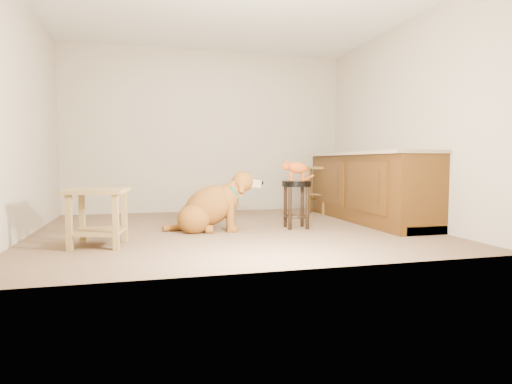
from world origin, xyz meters
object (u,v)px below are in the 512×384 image
object	(u,v)px
wood_stool	(324,189)
side_table	(98,208)
golden_retriever	(210,207)
padded_stool	(296,194)
tabby_kitten	(296,168)

from	to	relation	value
wood_stool	side_table	bearing A→B (deg)	-148.40
wood_stool	golden_retriever	size ratio (longest dim) A/B	0.63
golden_retriever	padded_stool	bearing A→B (deg)	7.01
golden_retriever	side_table	bearing A→B (deg)	-143.06
wood_stool	padded_stool	bearing A→B (deg)	-125.08
padded_stool	tabby_kitten	distance (m)	0.32
wood_stool	tabby_kitten	size ratio (longest dim) A/B	1.64
padded_stool	wood_stool	world-z (taller)	wood_stool
padded_stool	tabby_kitten	bearing A→B (deg)	170.34
padded_stool	golden_retriever	xyz separation A→B (m)	(-1.05, 0.04, -0.13)
tabby_kitten	wood_stool	bearing A→B (deg)	58.55
golden_retriever	wood_stool	bearing A→B (deg)	42.75
wood_stool	golden_retriever	world-z (taller)	wood_stool
side_table	golden_retriever	xyz separation A→B (m)	(1.17, 0.62, -0.09)
padded_stool	golden_retriever	bearing A→B (deg)	177.92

